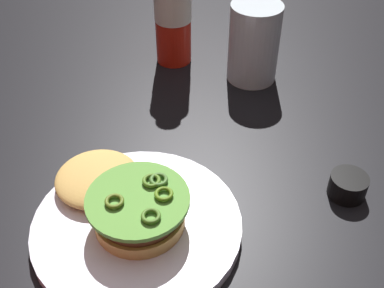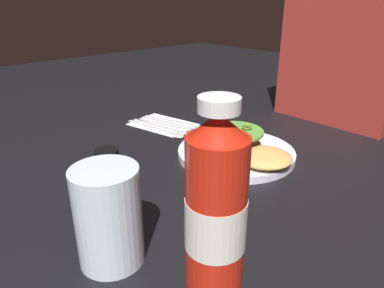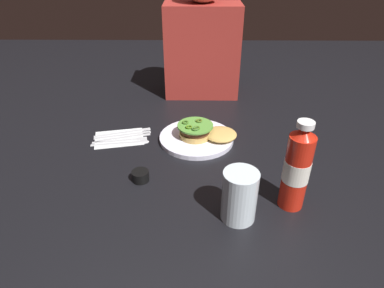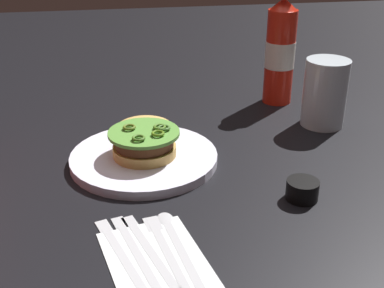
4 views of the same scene
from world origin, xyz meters
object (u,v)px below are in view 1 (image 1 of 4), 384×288
at_px(dinner_plate, 137,226).
at_px(burger_sandwich, 123,198).
at_px(ketchup_bottle, 173,1).
at_px(water_glass, 254,43).
at_px(condiment_cup, 348,186).

height_order(dinner_plate, burger_sandwich, burger_sandwich).
distance_m(dinner_plate, ketchup_bottle, 0.43).
height_order(dinner_plate, water_glass, water_glass).
height_order(dinner_plate, condiment_cup, condiment_cup).
height_order(water_glass, condiment_cup, water_glass).
relative_size(burger_sandwich, ketchup_bottle, 0.82).
height_order(burger_sandwich, condiment_cup, burger_sandwich).
distance_m(water_glass, condiment_cup, 0.31).
xyz_separation_m(burger_sandwich, water_glass, (0.08, -0.38, 0.03)).
bearing_deg(water_glass, ketchup_bottle, 18.64).
bearing_deg(condiment_cup, burger_sandwich, 49.65).
height_order(ketchup_bottle, condiment_cup, ketchup_bottle).
distance_m(dinner_plate, water_glass, 0.40).
xyz_separation_m(burger_sandwich, condiment_cup, (-0.19, -0.23, -0.02)).
bearing_deg(burger_sandwich, dinner_plate, 171.39).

